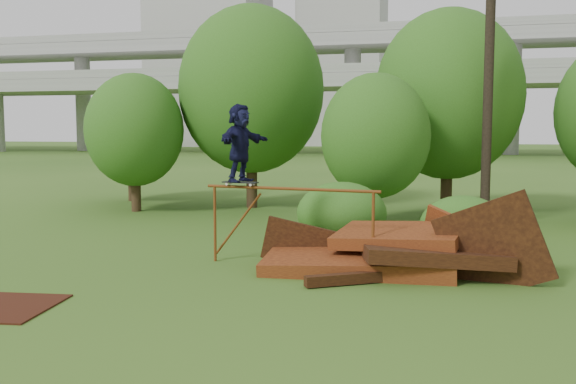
# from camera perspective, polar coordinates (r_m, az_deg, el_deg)

# --- Properties ---
(ground) EXTENTS (240.00, 240.00, 0.00)m
(ground) POSITION_cam_1_polar(r_m,az_deg,el_deg) (11.31, 1.48, -9.17)
(ground) COLOR #2D5116
(ground) RESTS_ON ground
(scrap_pile) EXTENTS (5.97, 3.43, 2.28)m
(scrap_pile) POSITION_cam_1_polar(r_m,az_deg,el_deg) (13.25, 8.86, -5.45)
(scrap_pile) COLOR #43190C
(scrap_pile) RESTS_ON ground
(grind_rail) EXTENTS (3.80, 0.53, 1.69)m
(grind_rail) POSITION_cam_1_polar(r_m,az_deg,el_deg) (13.30, 0.20, -1.24)
(grind_rail) COLOR brown
(grind_rail) RESTS_ON ground
(skateboard) EXTENTS (0.80, 0.30, 0.08)m
(skateboard) POSITION_cam_1_polar(r_m,az_deg,el_deg) (13.71, -4.27, 0.85)
(skateboard) COLOR black
(skateboard) RESTS_ON grind_rail
(skater) EXTENTS (0.93, 1.61, 1.65)m
(skater) POSITION_cam_1_polar(r_m,az_deg,el_deg) (13.66, -4.29, 4.38)
(skater) COLOR black
(skater) RESTS_ON skateboard
(tree_0) EXTENTS (3.42, 3.42, 4.82)m
(tree_0) POSITION_cam_1_polar(r_m,az_deg,el_deg) (23.03, -13.48, 5.37)
(tree_0) COLOR black
(tree_0) RESTS_ON ground
(tree_1) EXTENTS (5.29, 5.29, 7.36)m
(tree_1) POSITION_cam_1_polar(r_m,az_deg,el_deg) (23.61, -3.28, 9.07)
(tree_1) COLOR black
(tree_1) RESTS_ON ground
(tree_2) EXTENTS (3.21, 3.21, 4.53)m
(tree_2) POSITION_cam_1_polar(r_m,az_deg,el_deg) (19.09, 7.77, 4.93)
(tree_2) COLOR black
(tree_2) RESTS_ON ground
(tree_3) EXTENTS (4.98, 4.98, 6.91)m
(tree_3) POSITION_cam_1_polar(r_m,az_deg,el_deg) (22.49, 14.08, 8.40)
(tree_3) COLOR black
(tree_3) RESTS_ON ground
(tree_6) EXTENTS (3.30, 3.30, 4.61)m
(tree_6) POSITION_cam_1_polar(r_m,az_deg,el_deg) (26.47, -13.78, 5.07)
(tree_6) COLOR black
(tree_6) RESTS_ON ground
(shrub_left) EXTENTS (2.27, 2.09, 1.57)m
(shrub_left) POSITION_cam_1_polar(r_m,az_deg,el_deg) (16.17, 4.79, -1.86)
(shrub_left) COLOR #2B5216
(shrub_left) RESTS_ON ground
(shrub_right) EXTENTS (1.95, 1.79, 1.38)m
(shrub_right) POSITION_cam_1_polar(r_m,az_deg,el_deg) (15.13, 15.30, -2.92)
(shrub_right) COLOR #2B5216
(shrub_right) RESTS_ON ground
(utility_pole) EXTENTS (1.40, 0.28, 10.74)m
(utility_pole) POSITION_cam_1_polar(r_m,az_deg,el_deg) (19.94, 17.49, 12.73)
(utility_pole) COLOR black
(utility_pole) RESTS_ON ground
(freeway_overpass) EXTENTS (160.00, 15.00, 13.70)m
(freeway_overpass) POSITION_cam_1_polar(r_m,az_deg,el_deg) (74.00, 12.45, 11.25)
(freeway_overpass) COLOR gray
(freeway_overpass) RESTS_ON ground
(building_left) EXTENTS (18.00, 16.00, 35.00)m
(building_left) POSITION_cam_1_polar(r_m,az_deg,el_deg) (114.06, -6.91, 12.94)
(building_left) COLOR #9E9E99
(building_left) RESTS_ON ground
(building_right) EXTENTS (14.00, 14.00, 28.00)m
(building_right) POSITION_cam_1_polar(r_m,az_deg,el_deg) (114.70, 4.93, 11.16)
(building_right) COLOR #9E9E99
(building_right) RESTS_ON ground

